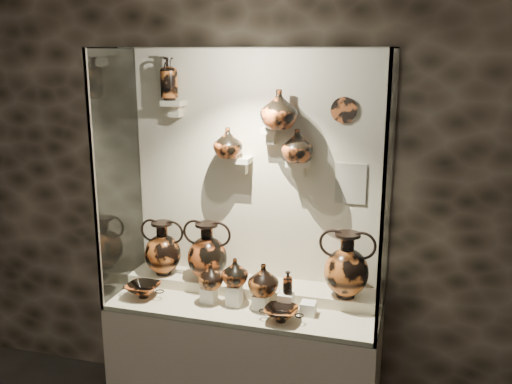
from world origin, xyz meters
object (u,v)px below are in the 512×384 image
(ovoid_vase_c, at_px, (297,146))
(ovoid_vase_b, at_px, (279,109))
(lekythos_tall, at_px, (169,76))
(amphora_left, at_px, (163,248))
(kylix_left, at_px, (143,289))
(jug_b, at_px, (235,272))
(lekythos_small, at_px, (288,281))
(ovoid_vase_a, at_px, (228,143))
(kylix_right, at_px, (281,313))
(amphora_right, at_px, (347,265))
(jug_c, at_px, (263,280))
(amphora_mid, at_px, (207,251))
(jug_a, at_px, (211,276))

(ovoid_vase_c, bearing_deg, ovoid_vase_b, -169.49)
(lekythos_tall, relative_size, ovoid_vase_c, 1.53)
(amphora_left, distance_m, ovoid_vase_c, 1.16)
(kylix_left, bearing_deg, jug_b, -4.99)
(lekythos_small, xyz_separation_m, ovoid_vase_b, (-0.12, 0.22, 1.01))
(lekythos_small, height_order, ovoid_vase_a, ovoid_vase_a)
(amphora_left, distance_m, lekythos_tall, 1.14)
(kylix_right, relative_size, lekythos_tall, 0.84)
(amphora_right, height_order, ovoid_vase_a, ovoid_vase_a)
(jug_c, bearing_deg, ovoid_vase_b, 65.65)
(amphora_mid, relative_size, kylix_right, 1.53)
(amphora_left, bearing_deg, kylix_right, -4.48)
(amphora_left, height_order, ovoid_vase_b, ovoid_vase_b)
(amphora_left, xyz_separation_m, jug_a, (0.42, -0.21, -0.07))
(amphora_mid, distance_m, lekythos_small, 0.62)
(lekythos_small, bearing_deg, kylix_left, 179.19)
(amphora_right, bearing_deg, ovoid_vase_b, 155.37)
(jug_c, bearing_deg, kylix_right, -58.94)
(amphora_right, relative_size, jug_c, 2.08)
(amphora_right, bearing_deg, jug_c, -178.93)
(ovoid_vase_a, bearing_deg, kylix_left, -153.93)
(amphora_right, bearing_deg, jug_a, 174.83)
(amphora_left, bearing_deg, lekythos_small, 3.37)
(amphora_left, bearing_deg, kylix_left, -81.26)
(lekythos_small, bearing_deg, kylix_right, -97.07)
(kylix_left, height_order, ovoid_vase_b, ovoid_vase_b)
(amphora_left, height_order, amphora_mid, amphora_mid)
(ovoid_vase_b, xyz_separation_m, ovoid_vase_c, (0.11, 0.02, -0.22))
(ovoid_vase_a, bearing_deg, amphora_right, -11.29)
(amphora_mid, bearing_deg, kylix_left, -135.29)
(jug_b, distance_m, ovoid_vase_c, 0.87)
(lekythos_tall, distance_m, ovoid_vase_c, 0.94)
(jug_a, bearing_deg, kylix_left, -172.83)
(lekythos_small, bearing_deg, jug_a, 177.48)
(jug_a, height_order, jug_c, jug_c)
(jug_a, relative_size, kylix_left, 0.60)
(amphora_right, bearing_deg, ovoid_vase_c, 150.29)
(amphora_right, bearing_deg, lekythos_tall, 156.91)
(jug_a, height_order, ovoid_vase_c, ovoid_vase_c)
(lekythos_tall, xyz_separation_m, ovoid_vase_c, (0.85, -0.03, -0.40))
(ovoid_vase_a, bearing_deg, lekythos_small, -34.13)
(kylix_right, relative_size, ovoid_vase_a, 1.33)
(kylix_left, bearing_deg, amphora_mid, 22.50)
(amphora_right, xyz_separation_m, jug_c, (-0.48, -0.17, -0.09))
(jug_c, height_order, lekythos_small, jug_c)
(amphora_left, xyz_separation_m, lekythos_small, (0.91, -0.19, -0.06))
(kylix_right, bearing_deg, amphora_right, 57.89)
(jug_b, distance_m, ovoid_vase_a, 0.81)
(jug_b, bearing_deg, amphora_right, 15.57)
(jug_b, bearing_deg, ovoid_vase_b, 46.59)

